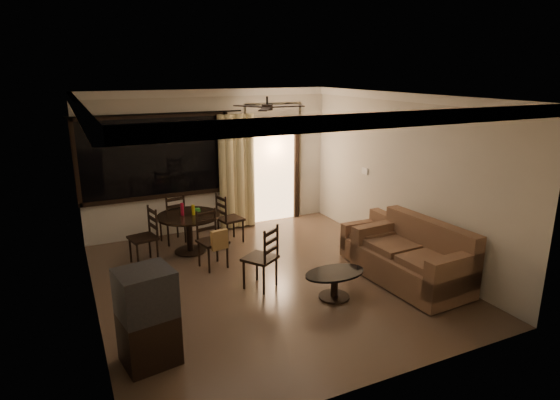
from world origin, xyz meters
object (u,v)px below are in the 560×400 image
dining_chair_south (213,250)px  side_chair (261,269)px  dining_chair_east (230,228)px  armchair (374,242)px  dining_chair_north (173,228)px  coffee_table (335,281)px  tv_cabinet (148,317)px  dining_table (189,223)px  dining_chair_west (144,247)px  sofa (415,260)px

dining_chair_south → side_chair: size_ratio=0.97×
dining_chair_east → armchair: dining_chair_east is taller
dining_chair_north → coffee_table: (1.56, -3.23, -0.02)m
tv_cabinet → armchair: tv_cabinet is taller
dining_chair_south → coffee_table: 2.16m
dining_chair_east → tv_cabinet: (-2.08, -3.20, 0.27)m
armchair → coffee_table: 1.62m
dining_chair_east → dining_chair_north: 1.08m
dining_chair_south → tv_cabinet: tv_cabinet is taller
dining_chair_east → dining_chair_south: same height
dining_table → dining_chair_west: 0.88m
dining_chair_east → dining_chair_south: (-0.65, -1.01, 0.02)m
dining_chair_east → dining_chair_north: bearing=53.8°
dining_chair_east → armchair: size_ratio=1.22×
dining_chair_east → coffee_table: size_ratio=1.05×
dining_chair_east → armchair: bearing=-145.7°
tv_cabinet → sofa: tv_cabinet is taller
dining_chair_west → dining_chair_south: same height
sofa → armchair: 1.02m
dining_table → side_chair: 1.96m
dining_chair_west → tv_cabinet: bearing=-20.2°
dining_chair_east → side_chair: size_ratio=0.97×
dining_table → side_chair: side_chair is taller
coffee_table → dining_table: bearing=118.3°
sofa → side_chair: size_ratio=1.86×
dining_chair_north → tv_cabinet: size_ratio=0.86×
dining_chair_east → side_chair: bearing=162.0°
dining_chair_east → side_chair: side_chair is taller
tv_cabinet → armchair: size_ratio=1.42×
tv_cabinet → side_chair: tv_cabinet is taller
sofa → coffee_table: size_ratio=2.01×
dining_chair_south → dining_chair_north: size_ratio=1.00×
dining_table → armchair: size_ratio=1.42×
dining_chair_south → tv_cabinet: 2.63m
side_chair → tv_cabinet: bearing=-1.4°
dining_chair_north → side_chair: side_chair is taller
dining_chair_west → dining_chair_north: same height
dining_table → tv_cabinet: bearing=-112.5°
dining_chair_south → armchair: dining_chair_south is taller
dining_chair_west → dining_chair_east: 1.67m
tv_cabinet → coffee_table: 2.71m
dining_chair_north → sofa: (2.91, -3.34, 0.10)m
dining_chair_north → side_chair: 2.58m
dining_chair_north → coffee_table: 3.59m
dining_table → coffee_table: (1.41, -2.61, -0.28)m
dining_chair_west → sofa: 4.39m
side_chair → dining_chair_east: bearing=-130.4°
tv_cabinet → sofa: (4.01, 0.31, -0.18)m
dining_table → dining_chair_north: bearing=104.5°
dining_chair_east → side_chair: 2.03m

